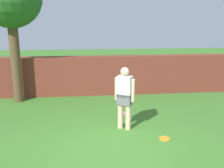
# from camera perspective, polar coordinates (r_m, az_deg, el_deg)

# --- Properties ---
(ground_plane) EXTENTS (40.00, 40.00, 0.00)m
(ground_plane) POSITION_cam_1_polar(r_m,az_deg,el_deg) (5.85, -0.16, -14.37)
(ground_plane) COLOR #3D7528
(brick_wall) EXTENTS (13.30, 0.50, 1.44)m
(brick_wall) POSITION_cam_1_polar(r_m,az_deg,el_deg) (9.90, -11.63, 1.65)
(brick_wall) COLOR brown
(brick_wall) RESTS_ON ground
(person) EXTENTS (0.48, 0.37, 1.62)m
(person) POSITION_cam_1_polar(r_m,az_deg,el_deg) (6.64, 2.75, -2.49)
(person) COLOR beige
(person) RESTS_ON ground
(frisbee_pink) EXTENTS (0.27, 0.27, 0.02)m
(frisbee_pink) POSITION_cam_1_polar(r_m,az_deg,el_deg) (7.97, 2.35, -6.39)
(frisbee_pink) COLOR pink
(frisbee_pink) RESTS_ON ground
(frisbee_orange) EXTENTS (0.27, 0.27, 0.02)m
(frisbee_orange) POSITION_cam_1_polar(r_m,az_deg,el_deg) (6.49, 11.38, -11.56)
(frisbee_orange) COLOR orange
(frisbee_orange) RESTS_ON ground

